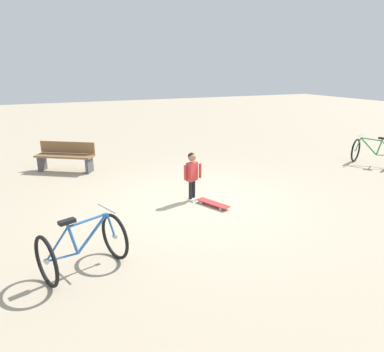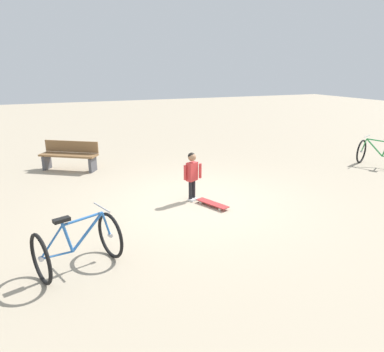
{
  "view_description": "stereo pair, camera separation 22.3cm",
  "coord_description": "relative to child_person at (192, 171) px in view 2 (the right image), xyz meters",
  "views": [
    {
      "loc": [
        -6.31,
        2.97,
        2.75
      ],
      "look_at": [
        0.17,
        0.04,
        0.55
      ],
      "focal_mm": 32.68,
      "sensor_mm": 36.0,
      "label": 1
    },
    {
      "loc": [
        -6.4,
        2.77,
        2.75
      ],
      "look_at": [
        0.17,
        0.04,
        0.55
      ],
      "focal_mm": 32.68,
      "sensor_mm": 36.0,
      "label": 2
    }
  ],
  "objects": [
    {
      "name": "ground_plane",
      "position": [
        -0.17,
        -0.04,
        -0.66
      ],
      "size": [
        50.0,
        50.0,
        0.0
      ],
      "primitive_type": "plane",
      "color": "tan"
    },
    {
      "name": "street_bench",
      "position": [
        3.52,
        2.26,
        -0.23
      ],
      "size": [
        1.24,
        1.58,
        0.8
      ],
      "color": "brown",
      "rests_on": "ground"
    },
    {
      "name": "bicycle_near",
      "position": [
        -1.9,
        2.53,
        -0.28
      ],
      "size": [
        1.02,
        1.24,
        0.85
      ],
      "color": "black",
      "rests_on": "ground"
    },
    {
      "name": "skateboard",
      "position": [
        -0.49,
        -0.26,
        -0.6
      ],
      "size": [
        0.78,
        0.46,
        0.07
      ],
      "color": "#B22D2D",
      "rests_on": "ground"
    },
    {
      "name": "bicycle_mid",
      "position": [
        0.48,
        -6.12,
        -0.28
      ],
      "size": [
        1.26,
        1.08,
        0.85
      ],
      "color": "black",
      "rests_on": "ground"
    },
    {
      "name": "child_person",
      "position": [
        0.0,
        0.0,
        0.0
      ],
      "size": [
        0.25,
        0.41,
        1.06
      ],
      "color": "black",
      "rests_on": "ground"
    }
  ]
}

